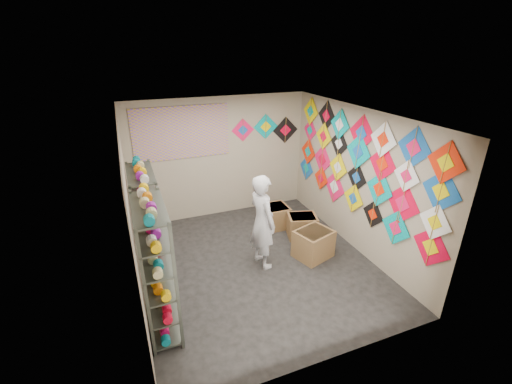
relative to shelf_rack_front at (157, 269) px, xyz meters
name	(u,v)px	position (x,y,z in m)	size (l,w,h in m)	color
ground	(257,264)	(1.78, 0.85, -0.95)	(4.50, 4.50, 0.00)	black
room_walls	(257,180)	(1.78, 0.85, 0.69)	(4.50, 4.50, 4.50)	tan
shelf_rack_front	(157,269)	(0.00, 0.00, 0.00)	(0.40, 1.10, 1.90)	#4C5147
shelf_rack_back	(147,225)	(0.00, 1.30, 0.00)	(0.40, 1.10, 1.90)	#4C5147
string_spools	(151,239)	(0.00, 0.65, 0.10)	(0.12, 2.36, 0.12)	#EB0D5A
kite_wall_display	(359,166)	(3.76, 0.81, 0.70)	(0.06, 4.31, 2.04)	red
back_wall_kites	(268,129)	(2.93, 3.09, 0.96)	(1.63, 0.02, 0.73)	#FD1558
poster	(182,133)	(0.98, 3.08, 1.05)	(2.00, 0.01, 1.10)	#8555B8
shopkeeper	(262,222)	(1.87, 0.84, -0.09)	(0.53, 0.70, 1.73)	silver
carton_a	(313,244)	(2.86, 0.70, -0.68)	(0.64, 0.54, 0.54)	brown
carton_b	(302,226)	(3.01, 1.43, -0.71)	(0.57, 0.47, 0.47)	brown
carton_c	(276,216)	(2.69, 2.02, -0.71)	(0.50, 0.55, 0.48)	brown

